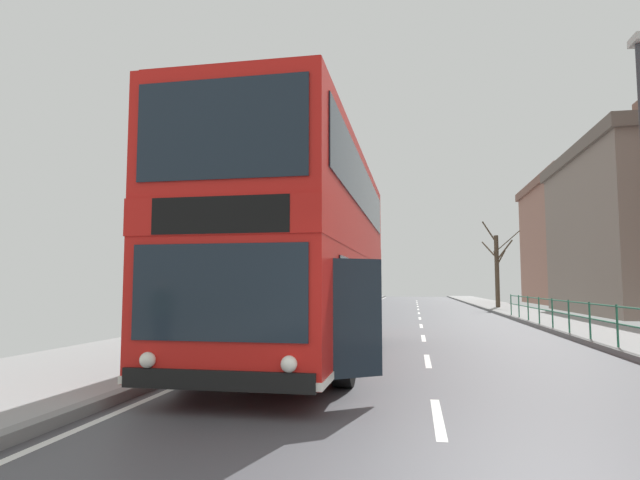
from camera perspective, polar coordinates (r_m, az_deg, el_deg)
double_decker_bus_main at (r=11.39m, az=-1.56°, el=-1.18°), size 3.29×10.31×4.49m
pedestrian_railing_far_kerb at (r=16.09m, az=27.46°, el=-7.20°), size 0.05×23.46×1.00m
bare_tree_far_00 at (r=37.01m, az=18.83°, el=-2.81°), size 2.41×2.64×5.82m
background_building_01 at (r=49.44m, az=29.47°, el=-0.04°), size 12.50×14.64×10.56m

